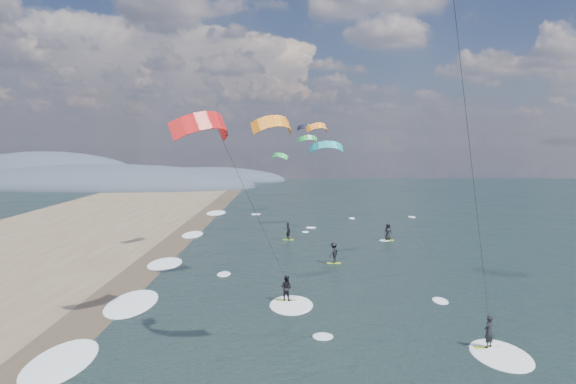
{
  "coord_description": "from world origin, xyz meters",
  "views": [
    {
      "loc": [
        -0.87,
        -17.93,
        9.69
      ],
      "look_at": [
        -1.0,
        12.0,
        7.0
      ],
      "focal_mm": 35.0,
      "sensor_mm": 36.0,
      "label": 1
    }
  ],
  "objects": [
    {
      "name": "shoreline_surf",
      "position": [
        -10.8,
        14.75,
        0.0
      ],
      "size": [
        2.4,
        79.4,
        0.11
      ],
      "color": "white",
      "rests_on": "ground"
    },
    {
      "name": "bg_kite_field",
      "position": [
        -0.31,
        58.72,
        10.87
      ],
      "size": [
        13.88,
        72.51,
        6.71
      ],
      "color": "#D83F8C",
      "rests_on": "ground"
    },
    {
      "name": "wet_sand_strip",
      "position": [
        -12.0,
        10.0,
        0.0
      ],
      "size": [
        3.0,
        240.0,
        0.0
      ],
      "primitive_type": "cube",
      "color": "#382D23",
      "rests_on": "ground"
    },
    {
      "name": "kitesurfer_near_a",
      "position": [
        5.35,
        2.86,
        12.84
      ],
      "size": [
        7.65,
        9.03,
        17.27
      ],
      "color": "#98BB21",
      "rests_on": "ground"
    },
    {
      "name": "coastal_hills",
      "position": [
        -44.84,
        107.86,
        0.0
      ],
      "size": [
        80.0,
        41.0,
        15.0
      ],
      "color": "#3D4756",
      "rests_on": "ground"
    },
    {
      "name": "far_kitesurfers",
      "position": [
        3.67,
        31.64,
        0.86
      ],
      "size": [
        10.91,
        11.74,
        1.78
      ],
      "color": "#98BB21",
      "rests_on": "ground"
    },
    {
      "name": "kitesurfer_near_b",
      "position": [
        -3.4,
        11.33,
        7.3
      ],
      "size": [
        6.72,
        9.12,
        11.94
      ],
      "color": "#98BB21",
      "rests_on": "ground"
    }
  ]
}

